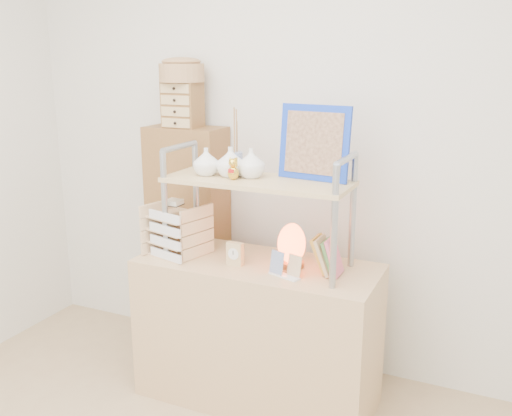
{
  "coord_description": "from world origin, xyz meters",
  "views": [
    {
      "loc": [
        1.1,
        -1.22,
        1.73
      ],
      "look_at": [
        -0.01,
        1.2,
        1.03
      ],
      "focal_mm": 40.0,
      "sensor_mm": 36.0,
      "label": 1
    }
  ],
  "objects_px": {
    "cabinet": "(189,240)",
    "letter_tray": "(176,233)",
    "salt_lamp": "(292,245)",
    "desk": "(257,332)"
  },
  "relations": [
    {
      "from": "desk",
      "to": "salt_lamp",
      "type": "height_order",
      "value": "salt_lamp"
    },
    {
      "from": "letter_tray",
      "to": "salt_lamp",
      "type": "xyz_separation_m",
      "value": [
        0.6,
        0.09,
        -0.01
      ]
    },
    {
      "from": "cabinet",
      "to": "salt_lamp",
      "type": "xyz_separation_m",
      "value": [
        0.79,
        -0.35,
        0.19
      ]
    },
    {
      "from": "cabinet",
      "to": "salt_lamp",
      "type": "bearing_deg",
      "value": -23.63
    },
    {
      "from": "cabinet",
      "to": "letter_tray",
      "type": "relative_size",
      "value": 4.61
    },
    {
      "from": "letter_tray",
      "to": "cabinet",
      "type": "bearing_deg",
      "value": 113.72
    },
    {
      "from": "desk",
      "to": "salt_lamp",
      "type": "relative_size",
      "value": 5.52
    },
    {
      "from": "letter_tray",
      "to": "salt_lamp",
      "type": "relative_size",
      "value": 1.35
    },
    {
      "from": "salt_lamp",
      "to": "letter_tray",
      "type": "bearing_deg",
      "value": -171.82
    },
    {
      "from": "desk",
      "to": "letter_tray",
      "type": "bearing_deg",
      "value": -171.07
    }
  ]
}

